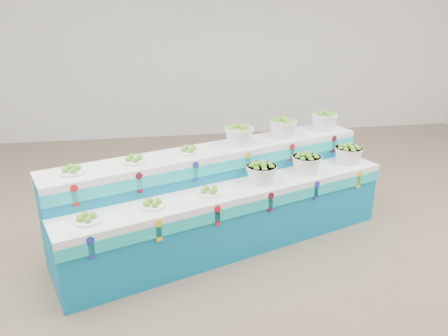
# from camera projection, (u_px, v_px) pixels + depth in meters

# --- Properties ---
(ground) EXTENTS (10.00, 10.00, 0.00)m
(ground) POSITION_uv_depth(u_px,v_px,m) (294.00, 274.00, 4.43)
(ground) COLOR brown
(ground) RESTS_ON ground
(back_wall) EXTENTS (10.00, 0.00, 10.00)m
(back_wall) POSITION_uv_depth(u_px,v_px,m) (218.00, 30.00, 8.33)
(back_wall) COLOR silver
(back_wall) RESTS_ON ground
(display_stand) EXTENTS (3.81, 2.18, 1.02)m
(display_stand) POSITION_uv_depth(u_px,v_px,m) (224.00, 199.00, 4.88)
(display_stand) COLOR #0B79A8
(display_stand) RESTS_ON ground
(plate_lower_left) EXTENTS (0.30, 0.30, 0.09)m
(plate_lower_left) POSITION_uv_depth(u_px,v_px,m) (87.00, 218.00, 3.90)
(plate_lower_left) COLOR white
(plate_lower_left) RESTS_ON display_stand
(plate_lower_mid) EXTENTS (0.30, 0.30, 0.09)m
(plate_lower_mid) POSITION_uv_depth(u_px,v_px,m) (152.00, 203.00, 4.18)
(plate_lower_mid) COLOR white
(plate_lower_mid) RESTS_ON display_stand
(plate_lower_right) EXTENTS (0.30, 0.30, 0.09)m
(plate_lower_right) POSITION_uv_depth(u_px,v_px,m) (209.00, 190.00, 4.46)
(plate_lower_right) COLOR white
(plate_lower_right) RESTS_ON display_stand
(basket_lower_left) EXTENTS (0.42, 0.42, 0.23)m
(basket_lower_left) POSITION_uv_depth(u_px,v_px,m) (262.00, 172.00, 4.72)
(basket_lower_left) COLOR silver
(basket_lower_left) RESTS_ON display_stand
(basket_lower_mid) EXTENTS (0.42, 0.42, 0.23)m
(basket_lower_mid) POSITION_uv_depth(u_px,v_px,m) (306.00, 163.00, 5.00)
(basket_lower_mid) COLOR silver
(basket_lower_mid) RESTS_ON display_stand
(basket_lower_right) EXTENTS (0.42, 0.42, 0.23)m
(basket_lower_right) POSITION_uv_depth(u_px,v_px,m) (348.00, 154.00, 5.30)
(basket_lower_right) COLOR silver
(basket_lower_right) RESTS_ON display_stand
(plate_upper_left) EXTENTS (0.30, 0.30, 0.09)m
(plate_upper_left) POSITION_uv_depth(u_px,v_px,m) (71.00, 169.00, 4.17)
(plate_upper_left) COLOR white
(plate_upper_left) RESTS_ON display_stand
(plate_upper_mid) EXTENTS (0.30, 0.30, 0.09)m
(plate_upper_mid) POSITION_uv_depth(u_px,v_px,m) (134.00, 158.00, 4.45)
(plate_upper_mid) COLOR white
(plate_upper_mid) RESTS_ON display_stand
(plate_upper_right) EXTENTS (0.30, 0.30, 0.09)m
(plate_upper_right) POSITION_uv_depth(u_px,v_px,m) (189.00, 149.00, 4.73)
(plate_upper_right) COLOR white
(plate_upper_right) RESTS_ON display_stand
(basket_upper_left) EXTENTS (0.42, 0.42, 0.23)m
(basket_upper_left) POSITION_uv_depth(u_px,v_px,m) (239.00, 134.00, 4.99)
(basket_upper_left) COLOR silver
(basket_upper_left) RESTS_ON display_stand
(basket_upper_mid) EXTENTS (0.42, 0.42, 0.23)m
(basket_upper_mid) POSITION_uv_depth(u_px,v_px,m) (283.00, 127.00, 5.27)
(basket_upper_mid) COLOR silver
(basket_upper_mid) RESTS_ON display_stand
(basket_upper_right) EXTENTS (0.42, 0.42, 0.23)m
(basket_upper_right) POSITION_uv_depth(u_px,v_px,m) (324.00, 120.00, 5.56)
(basket_upper_right) COLOR silver
(basket_upper_right) RESTS_ON display_stand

